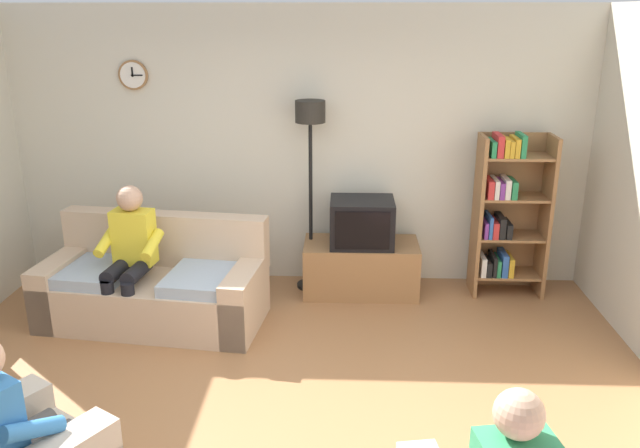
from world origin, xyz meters
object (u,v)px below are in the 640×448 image
object	(u,v)px
floor_lamp	(310,144)
person_in_left_armchair	(10,421)
couch	(155,287)
tv	(362,222)
bookshelf	(506,212)
tv_stand	(361,267)
person_on_couch	(129,250)

from	to	relation	value
floor_lamp	person_in_left_armchair	world-z (taller)	floor_lamp
couch	tv	distance (m)	1.99
bookshelf	floor_lamp	size ratio (longest dim) A/B	0.85
couch	floor_lamp	xyz separation A→B (m)	(1.34, 0.77, 1.14)
bookshelf	tv	bearing A→B (deg)	-176.15
tv	person_in_left_armchair	xyz separation A→B (m)	(-1.89, -3.00, -0.12)
tv_stand	tv	xyz separation A→B (m)	(0.00, -0.02, 0.47)
couch	bookshelf	distance (m)	3.32
bookshelf	person_on_couch	xyz separation A→B (m)	(-3.36, -0.85, -0.11)
tv	person_in_left_armchair	bearing A→B (deg)	-122.21
tv	floor_lamp	distance (m)	0.89
tv	floor_lamp	size ratio (longest dim) A/B	0.32
tv	bookshelf	world-z (taller)	bookshelf
tv	floor_lamp	xyz separation A→B (m)	(-0.49, 0.12, 0.73)
person_on_couch	bookshelf	bearing A→B (deg)	14.14
couch	bookshelf	xyz separation A→B (m)	(3.20, 0.74, 0.50)
person_on_couch	person_in_left_armchair	size ratio (longest dim) A/B	1.11
floor_lamp	tv	bearing A→B (deg)	-14.08
tv	bookshelf	xyz separation A→B (m)	(1.37, 0.09, 0.09)
floor_lamp	person_on_couch	distance (m)	1.89
tv	person_on_couch	size ratio (longest dim) A/B	0.48
tv_stand	bookshelf	bearing A→B (deg)	2.82
floor_lamp	person_on_couch	size ratio (longest dim) A/B	1.49
bookshelf	floor_lamp	world-z (taller)	floor_lamp
tv_stand	person_on_couch	distance (m)	2.18
floor_lamp	person_on_couch	xyz separation A→B (m)	(-1.50, -0.88, -0.75)
tv	floor_lamp	bearing A→B (deg)	165.92
person_in_left_armchair	person_on_couch	bearing A→B (deg)	92.47
tv	bookshelf	size ratio (longest dim) A/B	0.38
tv	person_in_left_armchair	size ratio (longest dim) A/B	0.54
bookshelf	person_on_couch	distance (m)	3.46
floor_lamp	person_in_left_armchair	xyz separation A→B (m)	(-1.40, -3.13, -0.85)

